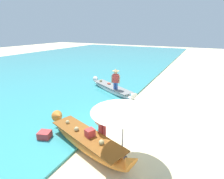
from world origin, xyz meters
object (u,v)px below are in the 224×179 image
at_px(boat_orange_foreground, 87,140).
at_px(person_vendor_hatted, 116,80).
at_px(patio_umbrella_large, 123,107).
at_px(boat_white_midground, 112,89).
at_px(person_tourist_customer, 102,122).
at_px(cooler_box, 45,136).

xyz_separation_m(boat_orange_foreground, person_vendor_hatted, (-1.41, 5.18, 0.72)).
distance_m(person_vendor_hatted, patio_umbrella_large, 5.93).
bearing_deg(person_vendor_hatted, boat_white_midground, 137.10).
bearing_deg(patio_umbrella_large, person_tourist_customer, 158.50).
xyz_separation_m(person_tourist_customer, cooler_box, (-2.11, -0.77, -0.78)).
bearing_deg(patio_umbrella_large, boat_white_midground, 120.40).
height_order(boat_orange_foreground, cooler_box, boat_orange_foreground).
bearing_deg(person_tourist_customer, boat_orange_foreground, -135.90).
distance_m(person_tourist_customer, patio_umbrella_large, 1.39).
bearing_deg(boat_white_midground, person_vendor_hatted, -42.90).
bearing_deg(boat_orange_foreground, person_tourist_customer, 44.10).
distance_m(boat_orange_foreground, person_vendor_hatted, 5.42).
relative_size(person_tourist_customer, patio_umbrella_large, 0.82).
distance_m(boat_white_midground, person_vendor_hatted, 1.05).
bearing_deg(boat_white_midground, cooler_box, -87.80).
bearing_deg(cooler_box, person_tourist_customer, 1.07).
bearing_deg(boat_white_midground, person_tourist_customer, -65.99).
relative_size(person_tourist_customer, cooler_box, 3.76).
relative_size(person_vendor_hatted, cooler_box, 3.89).
bearing_deg(patio_umbrella_large, boat_orange_foreground, -179.01).
height_order(person_tourist_customer, cooler_box, person_tourist_customer).
height_order(boat_white_midground, cooler_box, boat_white_midground).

